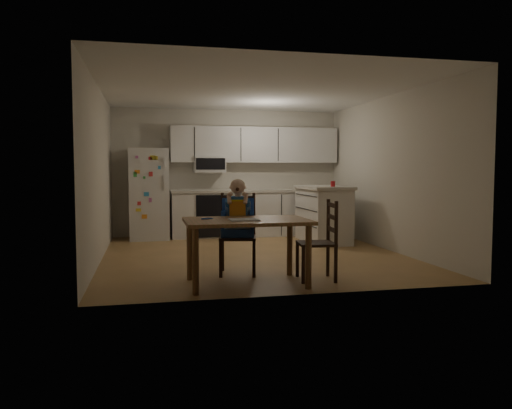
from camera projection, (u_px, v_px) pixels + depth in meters
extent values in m
cube|color=olive|center=(254.00, 255.00, 7.67)|extent=(4.50, 5.00, 0.01)
cube|color=beige|center=(228.00, 173.00, 10.02)|extent=(4.50, 0.02, 2.50)
cube|color=beige|center=(99.00, 174.00, 7.10)|extent=(0.02, 5.00, 2.50)
cube|color=beige|center=(389.00, 173.00, 8.06)|extent=(0.02, 5.00, 2.50)
cube|color=white|center=(253.00, 90.00, 7.49)|extent=(4.50, 5.00, 0.01)
cube|color=silver|center=(149.00, 194.00, 9.37)|extent=(0.72, 0.70, 1.70)
cube|color=silver|center=(256.00, 214.00, 9.90)|extent=(3.34, 0.60, 0.86)
cube|color=beige|center=(257.00, 191.00, 9.85)|extent=(3.37, 0.62, 0.05)
cube|color=black|center=(212.00, 216.00, 9.40)|extent=(0.60, 0.02, 0.80)
cube|color=silver|center=(255.00, 145.00, 9.93)|extent=(3.34, 0.34, 0.70)
cube|color=silver|center=(209.00, 164.00, 9.73)|extent=(0.60, 0.38, 0.33)
cube|color=silver|center=(323.00, 215.00, 9.04)|extent=(0.65, 1.31, 0.96)
cube|color=beige|center=(323.00, 188.00, 9.00)|extent=(0.72, 1.37, 0.05)
cylinder|color=#B3161B|center=(333.00, 184.00, 8.67)|extent=(0.08, 0.08, 0.10)
cube|color=brown|center=(247.00, 221.00, 5.66)|extent=(1.39, 0.90, 0.04)
cylinder|color=brown|center=(196.00, 262.00, 5.19)|extent=(0.07, 0.07, 0.71)
cylinder|color=brown|center=(190.00, 250.00, 5.91)|extent=(0.07, 0.07, 0.71)
cylinder|color=brown|center=(308.00, 257.00, 5.45)|extent=(0.07, 0.07, 0.71)
cylinder|color=brown|center=(290.00, 247.00, 6.17)|extent=(0.07, 0.07, 0.71)
cube|color=#A1A1A6|center=(244.00, 220.00, 5.55)|extent=(0.32, 0.28, 0.01)
cylinder|color=blue|center=(206.00, 219.00, 5.65)|extent=(0.12, 0.06, 0.02)
cube|color=black|center=(238.00, 237.00, 6.23)|extent=(0.53, 0.53, 0.03)
cube|color=black|center=(221.00, 259.00, 6.04)|extent=(0.04, 0.04, 0.45)
cube|color=black|center=(223.00, 254.00, 6.45)|extent=(0.04, 0.04, 0.45)
cube|color=black|center=(254.00, 259.00, 6.05)|extent=(0.04, 0.04, 0.45)
cube|color=black|center=(254.00, 254.00, 6.45)|extent=(0.04, 0.04, 0.45)
cube|color=black|center=(238.00, 214.00, 6.41)|extent=(0.45, 0.13, 0.53)
cube|color=blue|center=(238.00, 232.00, 6.22)|extent=(0.47, 0.44, 0.11)
cube|color=blue|center=(238.00, 212.00, 6.36)|extent=(0.41, 0.15, 0.36)
cube|color=#5E97D3|center=(238.00, 227.00, 6.20)|extent=(0.36, 0.33, 0.02)
cube|color=#244DB3|center=(238.00, 208.00, 6.21)|extent=(0.26, 0.19, 0.28)
cube|color=orange|center=(238.00, 209.00, 6.15)|extent=(0.20, 0.05, 0.21)
sphere|color=beige|center=(238.00, 187.00, 6.18)|extent=(0.21, 0.21, 0.18)
ellipsoid|color=olive|center=(238.00, 185.00, 6.18)|extent=(0.21, 0.20, 0.15)
cube|color=black|center=(316.00, 244.00, 5.91)|extent=(0.47, 0.47, 0.03)
cube|color=black|center=(297.00, 260.00, 6.09)|extent=(0.04, 0.04, 0.42)
cube|color=black|center=(328.00, 259.00, 6.13)|extent=(0.04, 0.04, 0.42)
cube|color=black|center=(303.00, 266.00, 5.71)|extent=(0.04, 0.04, 0.42)
cube|color=black|center=(336.00, 265.00, 5.75)|extent=(0.04, 0.04, 0.42)
cube|color=black|center=(332.00, 221.00, 5.91)|extent=(0.08, 0.42, 0.50)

